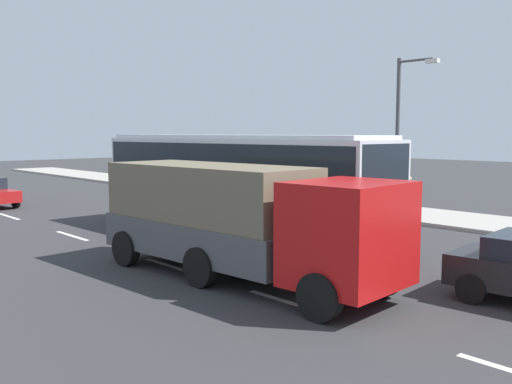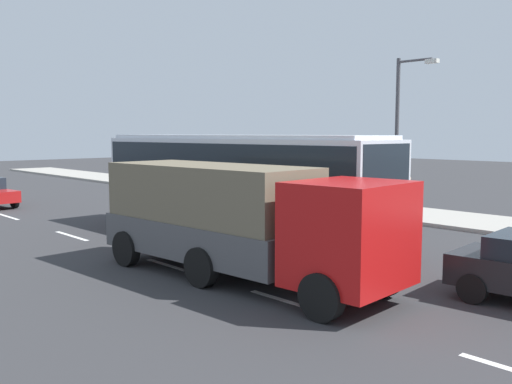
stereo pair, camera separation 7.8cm
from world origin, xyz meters
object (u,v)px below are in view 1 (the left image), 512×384
cargo_truck (237,217)px  street_lamp (402,126)px  coach_bus (234,175)px  pedestrian_near_curb (408,193)px

cargo_truck → street_lamp: size_ratio=1.32×
cargo_truck → street_lamp: street_lamp is taller
cargo_truck → street_lamp: (-2.32, 10.82, 2.33)m
coach_bus → cargo_truck: bearing=-41.3°
coach_bus → cargo_truck: 5.53m
street_lamp → coach_bus: bearing=-104.6°
cargo_truck → street_lamp: bearing=98.5°
coach_bus → street_lamp: (1.90, 7.30, 1.70)m
street_lamp → pedestrian_near_curb: bearing=90.8°
coach_bus → street_lamp: bearing=74.0°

